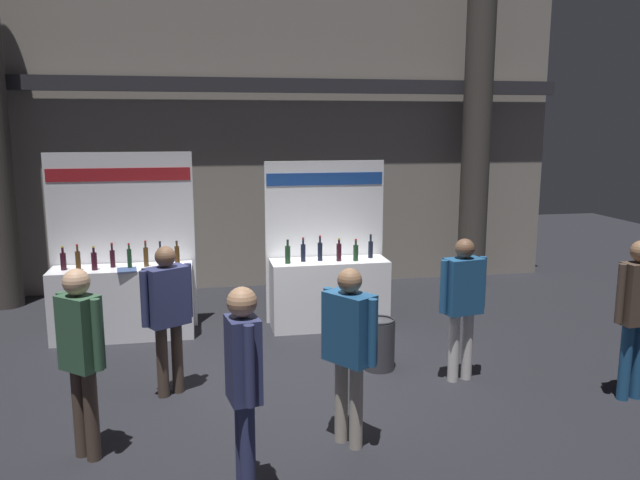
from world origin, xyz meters
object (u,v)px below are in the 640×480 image
visitor_2 (637,307)px  visitor_6 (167,306)px  visitor_1 (463,296)px  exhibitor_booth_0 (123,293)px  visitor_0 (244,378)px  visitor_7 (81,348)px  exhibitor_booth_1 (329,286)px  visitor_5 (349,340)px  trash_bin (379,344)px

visitor_2 → visitor_6: (-4.87, 1.04, -0.03)m
visitor_1 → visitor_6: visitor_1 is taller
exhibitor_booth_0 → visitor_0: exhibitor_booth_0 is taller
visitor_1 → visitor_7: size_ratio=0.97×
exhibitor_booth_0 → visitor_1: exhibitor_booth_0 is taller
exhibitor_booth_1 → visitor_7: (-2.84, -3.27, 0.41)m
visitor_7 → visitor_5: bearing=-144.5°
exhibitor_booth_0 → visitor_2: (5.58, -3.15, 0.41)m
exhibitor_booth_0 → visitor_0: size_ratio=1.47×
exhibitor_booth_0 → visitor_5: (2.37, -3.55, 0.39)m
visitor_5 → visitor_6: size_ratio=1.01×
visitor_6 → visitor_2: bearing=-43.5°
visitor_1 → visitor_5: bearing=26.7°
visitor_5 → visitor_6: bearing=-165.3°
visitor_0 → visitor_5: visitor_0 is taller
trash_bin → visitor_2: (2.42, -1.32, 0.72)m
visitor_0 → visitor_6: size_ratio=1.05×
exhibitor_booth_0 → exhibitor_booth_1: exhibitor_booth_0 is taller
visitor_2 → exhibitor_booth_0: bearing=-34.2°
exhibitor_booth_0 → visitor_2: exhibitor_booth_0 is taller
visitor_5 → visitor_7: size_ratio=0.97×
visitor_6 → visitor_5: bearing=-72.3°
exhibitor_booth_0 → trash_bin: 3.66m
visitor_0 → visitor_7: bearing=46.1°
exhibitor_booth_1 → visitor_6: exhibitor_booth_1 is taller
exhibitor_booth_1 → visitor_0: (-1.51, -4.17, 0.41)m
visitor_0 → exhibitor_booth_0: bearing=8.0°
visitor_1 → visitor_2: 1.79m
exhibitor_booth_1 → visitor_5: size_ratio=1.44×
exhibitor_booth_1 → visitor_5: 3.53m
exhibitor_booth_0 → visitor_1: size_ratio=1.53×
exhibitor_booth_1 → visitor_6: (-2.18, -2.04, 0.39)m
exhibitor_booth_0 → trash_bin: size_ratio=4.06×
visitor_0 → visitor_1: size_ratio=1.04×
trash_bin → visitor_0: bearing=-126.3°
exhibitor_booth_1 → visitor_0: size_ratio=1.39×
trash_bin → visitor_7: (-3.11, -1.52, 0.71)m
visitor_7 → visitor_0: bearing=-173.6°
exhibitor_booth_0 → visitor_1: (3.98, -2.33, 0.38)m
exhibitor_booth_1 → visitor_5: exhibitor_booth_1 is taller
visitor_7 → visitor_2: bearing=-137.5°
trash_bin → visitor_2: bearing=-28.6°
visitor_2 → visitor_6: size_ratio=1.05×
exhibitor_booth_1 → visitor_1: exhibitor_booth_1 is taller
visitor_5 → visitor_1: bearing=92.6°
visitor_1 → exhibitor_booth_1: bearing=-74.5°
exhibitor_booth_1 → visitor_7: size_ratio=1.39×
visitor_6 → visitor_7: bearing=-149.9°
exhibitor_booth_0 → exhibitor_booth_1: bearing=-1.6°
exhibitor_booth_0 → visitor_7: size_ratio=1.48×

